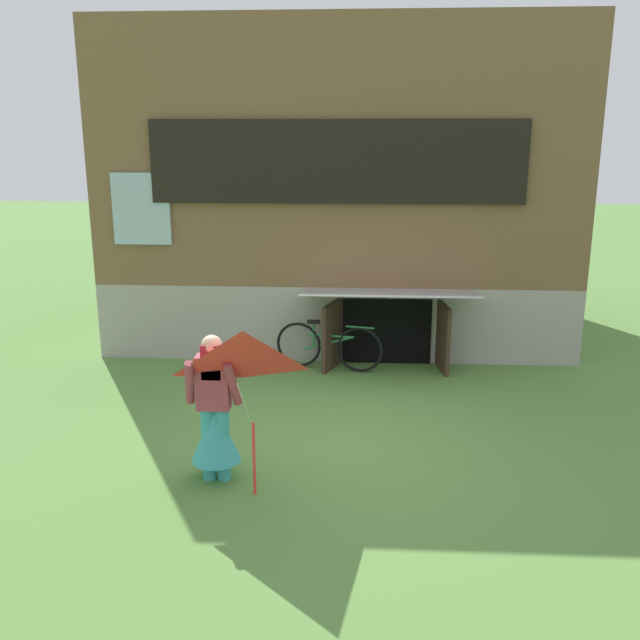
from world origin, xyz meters
The scene contains 5 objects.
ground_plane centered at (0.00, 0.00, 0.00)m, with size 60.00×60.00×0.00m, color #56843D.
log_house centered at (0.00, 5.37, 2.63)m, with size 7.71×5.86×5.26m.
person centered at (-1.11, -1.03, 0.67)m, with size 0.61×0.52×1.59m.
kite centered at (-0.69, -1.59, 1.34)m, with size 1.12×1.07×1.69m.
bicycle_green centered at (-0.10, 2.62, 0.38)m, with size 1.67×0.40×0.77m.
Camera 1 is at (0.39, -7.67, 3.54)m, focal length 39.12 mm.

